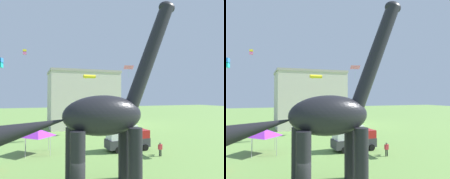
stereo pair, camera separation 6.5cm
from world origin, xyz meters
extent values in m
cylinder|color=black|center=(3.62, 3.02, 2.27)|extent=(1.05, 1.05, 4.53)
cylinder|color=black|center=(3.62, 1.01, 2.27)|extent=(1.05, 1.05, 4.53)
cylinder|color=black|center=(-0.72, 3.02, 2.27)|extent=(1.05, 1.05, 4.53)
cylinder|color=black|center=(-0.72, 1.01, 2.27)|extent=(1.05, 1.05, 4.53)
ellipsoid|color=black|center=(1.45, 2.01, 5.45)|extent=(6.20, 2.67, 3.05)
cylinder|color=black|center=(5.48, 2.01, 10.34)|extent=(4.46, 1.15, 8.83)
ellipsoid|color=black|center=(7.17, 2.01, 14.54)|extent=(1.53, 0.95, 1.05)
cone|color=black|center=(-3.75, 2.01, 4.75)|extent=(5.45, 1.53, 2.58)
cube|color=#38383D|center=(7.88, 11.74, 0.95)|extent=(5.67, 2.30, 1.10)
cube|color=red|center=(9.73, 11.74, 2.00)|extent=(1.86, 2.00, 1.00)
cube|color=silver|center=(7.10, 11.74, 2.35)|extent=(3.65, 2.14, 1.70)
cylinder|color=black|center=(9.90, 12.79, 0.40)|extent=(0.81, 0.29, 0.80)
cylinder|color=black|center=(9.90, 10.69, 0.40)|extent=(0.81, 0.29, 0.80)
cylinder|color=black|center=(6.20, 12.79, 0.40)|extent=(0.81, 0.29, 0.80)
cylinder|color=black|center=(6.20, 10.69, 0.40)|extent=(0.81, 0.29, 0.80)
cylinder|color=black|center=(10.16, 7.90, 0.39)|extent=(0.13, 0.13, 0.77)
cylinder|color=black|center=(10.35, 7.90, 0.39)|extent=(0.13, 0.13, 0.77)
cube|color=#D1333D|center=(10.26, 7.90, 1.05)|extent=(0.42, 0.26, 0.55)
sphere|color=tan|center=(10.26, 7.90, 1.44)|extent=(0.24, 0.24, 0.24)
cylinder|color=#D1333D|center=(10.02, 7.90, 1.08)|extent=(0.10, 0.10, 0.52)
cylinder|color=#D1333D|center=(10.50, 7.90, 1.08)|extent=(0.10, 0.10, 0.52)
cylinder|color=#B2B2B7|center=(-1.57, 15.19, 1.05)|extent=(0.06, 0.06, 2.10)
cylinder|color=#B2B2B7|center=(-1.57, 12.49, 1.05)|extent=(0.06, 0.06, 2.10)
cylinder|color=#B2B2B7|center=(-4.27, 15.19, 1.05)|extent=(0.06, 0.06, 2.10)
cylinder|color=#B2B2B7|center=(-4.27, 12.49, 1.05)|extent=(0.06, 0.06, 2.10)
pyramid|color=purple|center=(-2.92, 13.84, 2.55)|extent=(3.15, 3.15, 0.90)
cylinder|color=yellow|center=(4.96, 19.79, 10.02)|extent=(2.02, 0.74, 0.55)
cone|color=yellow|center=(4.85, 20.88, 10.02)|extent=(0.55, 0.63, 0.58)
cube|color=pink|center=(13.27, 22.89, 12.26)|extent=(2.03, 1.65, 0.54)
cylinder|color=green|center=(13.27, 22.89, 11.11)|extent=(0.01, 0.01, 1.77)
cube|color=yellow|center=(-4.67, 20.16, 13.48)|extent=(0.51, 0.51, 0.40)
cube|color=pink|center=(-4.67, 20.16, 13.17)|extent=(0.51, 0.51, 0.40)
cube|color=beige|center=(7.22, 34.84, 5.97)|extent=(14.63, 10.76, 11.93)
cube|color=#ABA396|center=(7.22, 34.84, 12.18)|extent=(14.92, 10.98, 0.50)
camera|label=1|loc=(-3.68, -13.50, 6.93)|focal=34.57mm
camera|label=2|loc=(-3.62, -13.53, 6.93)|focal=34.57mm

